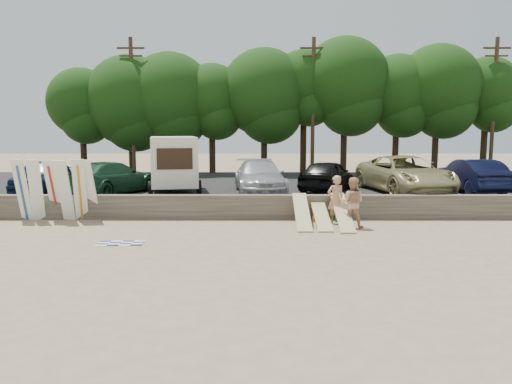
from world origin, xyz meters
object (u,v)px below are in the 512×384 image
(car_0, at_px, (42,176))
(cooler, at_px, (340,217))
(car_5, at_px, (471,176))
(beachgoer_a, at_px, (336,199))
(box_trailer, at_px, (174,161))
(car_4, at_px, (405,174))
(car_3, at_px, (327,176))
(car_2, at_px, (260,177))
(car_1, at_px, (110,178))
(beachgoer_b, at_px, (352,202))

(car_0, distance_m, cooler, 14.48)
(car_0, bearing_deg, car_5, -4.57)
(beachgoer_a, bearing_deg, box_trailer, -49.89)
(car_5, distance_m, beachgoer_a, 8.46)
(car_0, xyz_separation_m, car_4, (17.54, -0.30, 0.09))
(car_3, relative_size, cooler, 11.92)
(box_trailer, xyz_separation_m, car_5, (14.34, -0.14, -0.69))
(box_trailer, bearing_deg, car_3, -10.13)
(car_2, height_order, car_3, car_2)
(car_3, bearing_deg, car_2, 33.41)
(car_4, bearing_deg, car_5, -7.67)
(car_2, bearing_deg, car_1, 177.91)
(car_0, distance_m, car_1, 3.74)
(car_0, xyz_separation_m, car_5, (20.78, -0.19, 0.01))
(car_4, relative_size, car_5, 1.30)
(beachgoer_a, bearing_deg, car_1, -37.39)
(car_2, xyz_separation_m, beachgoer_b, (3.48, -4.87, -0.52))
(car_1, height_order, car_2, car_2)
(car_3, bearing_deg, beachgoer_a, 110.17)
(box_trailer, xyz_separation_m, car_2, (4.14, -0.46, -0.72))
(car_3, bearing_deg, car_0, 24.14)
(beachgoer_b, bearing_deg, box_trailer, -17.70)
(beachgoer_b, bearing_deg, car_2, -37.21)
(beachgoer_a, relative_size, cooler, 5.04)
(box_trailer, xyz_separation_m, car_1, (-2.82, -0.92, -0.72))
(car_2, height_order, car_4, car_4)
(beachgoer_b, bearing_deg, car_1, -5.62)
(car_3, distance_m, car_5, 6.91)
(box_trailer, height_order, car_0, box_trailer)
(car_0, height_order, car_3, car_0)
(car_1, bearing_deg, car_3, -152.46)
(car_0, xyz_separation_m, beachgoer_b, (14.06, -5.38, -0.53))
(box_trailer, height_order, car_5, box_trailer)
(car_5, bearing_deg, beachgoer_b, 34.81)
(car_3, relative_size, car_5, 0.94)
(car_5, bearing_deg, cooler, 26.65)
(car_1, distance_m, cooler, 10.76)
(car_0, relative_size, cooler, 12.13)
(cooler, bearing_deg, car_3, 95.93)
(car_3, xyz_separation_m, beachgoer_b, (0.19, -5.42, -0.51))
(car_0, bearing_deg, beachgoer_b, -24.98)
(car_0, bearing_deg, cooler, -20.69)
(car_0, bearing_deg, car_4, -5.03)
(car_4, height_order, beachgoer_b, car_4)
(car_5, xyz_separation_m, beachgoer_b, (-6.72, -5.19, -0.54))
(car_3, bearing_deg, cooler, 113.19)
(car_2, xyz_separation_m, car_5, (10.20, 0.31, 0.02))
(car_2, height_order, cooler, car_2)
(car_2, distance_m, beachgoer_a, 5.07)
(box_trailer, distance_m, car_0, 6.47)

